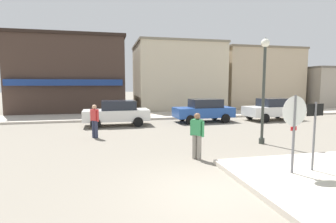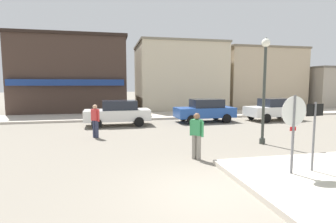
# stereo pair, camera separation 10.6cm
# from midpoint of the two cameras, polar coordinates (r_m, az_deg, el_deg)

# --- Properties ---
(ground_plane) EXTENTS (160.00, 160.00, 0.00)m
(ground_plane) POSITION_cam_midpoint_polar(r_m,az_deg,el_deg) (6.67, 10.48, -17.05)
(ground_plane) COLOR gray
(kerb_far) EXTENTS (80.00, 4.00, 0.15)m
(kerb_far) POSITION_cam_midpoint_polar(r_m,az_deg,el_deg) (20.74, -5.56, -0.96)
(kerb_far) COLOR beige
(kerb_far) RESTS_ON ground
(stop_sign) EXTENTS (0.82, 0.11, 2.30)m
(stop_sign) POSITION_cam_midpoint_polar(r_m,az_deg,el_deg) (7.87, 25.98, -2.50)
(stop_sign) COLOR slate
(stop_sign) RESTS_ON ground
(one_way_sign) EXTENTS (0.60, 0.08, 2.10)m
(one_way_sign) POSITION_cam_midpoint_polar(r_m,az_deg,el_deg) (8.42, 29.50, -3.44)
(one_way_sign) COLOR slate
(one_way_sign) RESTS_ON ground
(lamp_post) EXTENTS (0.36, 0.36, 4.54)m
(lamp_post) POSITION_cam_midpoint_polar(r_m,az_deg,el_deg) (11.94, 20.54, 7.39)
(lamp_post) COLOR #333833
(lamp_post) RESTS_ON ground
(parked_car_nearest) EXTENTS (4.04, 1.95, 1.56)m
(parked_car_nearest) POSITION_cam_midpoint_polar(r_m,az_deg,el_deg) (16.59, -10.66, -0.24)
(parked_car_nearest) COLOR white
(parked_car_nearest) RESTS_ON ground
(parked_car_second) EXTENTS (4.07, 2.01, 1.56)m
(parked_car_second) POSITION_cam_midpoint_polar(r_m,az_deg,el_deg) (18.03, 8.23, 0.30)
(parked_car_second) COLOR #234C9E
(parked_car_second) RESTS_ON ground
(parked_car_third) EXTENTS (4.14, 2.17, 1.56)m
(parked_car_third) POSITION_cam_midpoint_polar(r_m,az_deg,el_deg) (20.14, 22.22, 0.52)
(parked_car_third) COLOR white
(parked_car_third) RESTS_ON ground
(pedestrian_crossing_near) EXTENTS (0.42, 0.48, 1.61)m
(pedestrian_crossing_near) POSITION_cam_midpoint_polar(r_m,az_deg,el_deg) (9.09, 6.57, -5.00)
(pedestrian_crossing_near) COLOR gray
(pedestrian_crossing_near) RESTS_ON ground
(pedestrian_crossing_far) EXTENTS (0.45, 0.46, 1.61)m
(pedestrian_crossing_far) POSITION_cam_midpoint_polar(r_m,az_deg,el_deg) (13.07, -15.32, -1.78)
(pedestrian_crossing_far) COLOR #2D334C
(pedestrian_crossing_far) RESTS_ON ground
(building_corner_shop) EXTENTS (9.67, 9.61, 6.75)m
(building_corner_shop) POSITION_cam_midpoint_polar(r_m,az_deg,el_deg) (27.20, -19.48, 7.37)
(building_corner_shop) COLOR #3D2D26
(building_corner_shop) RESTS_ON ground
(building_storefront_left_near) EXTENTS (8.37, 7.56, 6.59)m
(building_storefront_left_near) POSITION_cam_midpoint_polar(r_m,az_deg,el_deg) (27.30, 2.24, 7.54)
(building_storefront_left_near) COLOR beige
(building_storefront_left_near) RESTS_ON ground
(building_storefront_left_mid) EXTENTS (8.53, 7.61, 6.31)m
(building_storefront_left_mid) POSITION_cam_midpoint_polar(r_m,az_deg,el_deg) (31.13, 18.07, 6.81)
(building_storefront_left_mid) COLOR tan
(building_storefront_left_mid) RESTS_ON ground
(building_storefront_right_near) EXTENTS (6.75, 7.02, 4.37)m
(building_storefront_right_near) POSITION_cam_midpoint_polar(r_m,az_deg,el_deg) (34.80, 30.87, 4.54)
(building_storefront_right_near) COLOR #9E9384
(building_storefront_right_near) RESTS_ON ground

